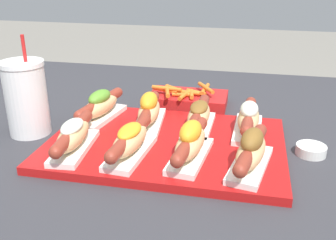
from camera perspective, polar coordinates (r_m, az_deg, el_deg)
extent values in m
cube|color=#B71414|center=(0.87, -0.28, -3.48)|extent=(0.51, 0.36, 0.02)
cube|color=white|center=(0.84, -13.44, -3.91)|extent=(0.07, 0.17, 0.01)
ellipsoid|color=#DBB77A|center=(0.83, -13.62, -2.18)|extent=(0.06, 0.15, 0.04)
cylinder|color=maroon|center=(0.83, -13.66, -1.73)|extent=(0.04, 0.18, 0.03)
sphere|color=maroon|center=(0.75, -16.01, -4.54)|extent=(0.03, 0.03, 0.03)
sphere|color=maroon|center=(0.91, -11.72, 0.60)|extent=(0.03, 0.03, 0.03)
ellipsoid|color=silver|center=(0.82, -13.75, -0.90)|extent=(0.05, 0.08, 0.02)
cube|color=white|center=(0.80, -5.47, -4.73)|extent=(0.07, 0.17, 0.01)
ellipsoid|color=#DBB77A|center=(0.79, -5.54, -2.93)|extent=(0.06, 0.15, 0.04)
cylinder|color=maroon|center=(0.79, -5.56, -2.46)|extent=(0.04, 0.18, 0.03)
sphere|color=maroon|center=(0.71, -8.29, -5.39)|extent=(0.03, 0.03, 0.03)
sphere|color=maroon|center=(0.86, -3.32, -0.04)|extent=(0.03, 0.03, 0.03)
ellipsoid|color=gold|center=(0.78, -5.60, -1.59)|extent=(0.05, 0.08, 0.02)
cube|color=white|center=(0.79, 3.22, -5.21)|extent=(0.08, 0.17, 0.01)
ellipsoid|color=#DBB77A|center=(0.78, 3.27, -3.38)|extent=(0.06, 0.15, 0.04)
cylinder|color=maroon|center=(0.77, 3.28, -2.91)|extent=(0.05, 0.18, 0.03)
sphere|color=maroon|center=(0.70, 1.32, -5.96)|extent=(0.03, 0.03, 0.03)
sphere|color=maroon|center=(0.85, 4.87, -0.41)|extent=(0.03, 0.03, 0.03)
ellipsoid|color=gold|center=(0.77, 3.31, -1.71)|extent=(0.05, 0.08, 0.04)
cube|color=white|center=(0.77, 11.78, -6.39)|extent=(0.09, 0.17, 0.01)
ellipsoid|color=#DBB77A|center=(0.76, 11.95, -4.53)|extent=(0.07, 0.15, 0.04)
cylinder|color=maroon|center=(0.76, 11.99, -4.05)|extent=(0.06, 0.18, 0.03)
sphere|color=maroon|center=(0.68, 10.40, -7.25)|extent=(0.03, 0.03, 0.03)
sphere|color=maroon|center=(0.84, 13.27, -1.46)|extent=(0.03, 0.03, 0.03)
ellipsoid|color=brown|center=(0.75, 12.10, -2.84)|extent=(0.05, 0.09, 0.04)
cube|color=white|center=(0.99, -9.70, 0.51)|extent=(0.09, 0.17, 0.01)
ellipsoid|color=#DBB77A|center=(0.98, -9.81, 2.03)|extent=(0.07, 0.15, 0.04)
cylinder|color=maroon|center=(0.98, -9.84, 2.42)|extent=(0.06, 0.18, 0.03)
sphere|color=maroon|center=(0.91, -12.76, 0.57)|extent=(0.03, 0.03, 0.03)
sphere|color=maroon|center=(1.05, -7.31, 4.01)|extent=(0.03, 0.03, 0.03)
ellipsoid|color=#5B992D|center=(0.97, -9.90, 3.30)|extent=(0.05, 0.09, 0.03)
cube|color=white|center=(0.94, -2.74, -0.32)|extent=(0.08, 0.17, 0.01)
ellipsoid|color=#DBB77A|center=(0.93, -2.77, 1.26)|extent=(0.06, 0.15, 0.04)
cylinder|color=maroon|center=(0.93, -2.78, 1.67)|extent=(0.04, 0.18, 0.03)
sphere|color=maroon|center=(0.85, -3.73, -0.50)|extent=(0.03, 0.03, 0.03)
sphere|color=maroon|center=(1.01, -1.98, 3.49)|extent=(0.03, 0.03, 0.03)
ellipsoid|color=gold|center=(0.92, -2.80, 2.71)|extent=(0.05, 0.08, 0.04)
cube|color=white|center=(0.92, 4.45, -0.95)|extent=(0.06, 0.17, 0.01)
ellipsoid|color=#DBB77A|center=(0.91, 4.50, 0.67)|extent=(0.05, 0.15, 0.04)
cylinder|color=maroon|center=(0.91, 4.51, 1.08)|extent=(0.03, 0.18, 0.03)
sphere|color=maroon|center=(0.83, 3.55, -1.16)|extent=(0.03, 0.03, 0.03)
sphere|color=maroon|center=(0.99, 5.32, 2.95)|extent=(0.03, 0.03, 0.03)
ellipsoid|color=brown|center=(0.90, 4.54, 1.86)|extent=(0.04, 0.08, 0.02)
cube|color=white|center=(0.92, 11.47, -1.37)|extent=(0.07, 0.17, 0.01)
ellipsoid|color=#DBB77A|center=(0.91, 11.61, 0.23)|extent=(0.05, 0.15, 0.04)
cylinder|color=maroon|center=(0.91, 11.64, 0.65)|extent=(0.03, 0.18, 0.03)
sphere|color=maroon|center=(0.82, 11.29, -1.63)|extent=(0.03, 0.03, 0.03)
sphere|color=maroon|center=(0.99, 11.93, 2.55)|extent=(0.03, 0.03, 0.03)
ellipsoid|color=silver|center=(0.90, 11.72, 1.55)|extent=(0.04, 0.08, 0.03)
cylinder|color=silver|center=(0.89, 20.04, -4.12)|extent=(0.06, 0.06, 0.02)
cylinder|color=beige|center=(0.89, 20.09, -3.72)|extent=(0.05, 0.05, 0.01)
cylinder|color=white|center=(0.97, -19.83, 2.71)|extent=(0.10, 0.10, 0.17)
cylinder|color=white|center=(0.95, -20.53, 7.69)|extent=(0.10, 0.10, 0.01)
cylinder|color=red|center=(0.93, -20.19, 9.75)|extent=(0.01, 0.01, 0.06)
cube|color=red|center=(1.11, 2.96, 2.95)|extent=(0.21, 0.12, 0.03)
cylinder|color=orange|center=(1.07, 2.46, 3.69)|extent=(0.03, 0.08, 0.01)
cylinder|color=orange|center=(1.08, 3.45, 3.78)|extent=(0.02, 0.06, 0.01)
cylinder|color=orange|center=(1.09, -0.18, 4.61)|extent=(0.09, 0.02, 0.01)
cylinder|color=orange|center=(1.09, 2.72, 4.04)|extent=(0.08, 0.02, 0.01)
cylinder|color=orange|center=(1.08, -0.11, 4.24)|extent=(0.03, 0.09, 0.01)
cylinder|color=orange|center=(1.10, 5.53, 4.68)|extent=(0.06, 0.08, 0.01)
cylinder|color=orange|center=(1.10, 4.13, 4.04)|extent=(0.06, 0.04, 0.01)
cylinder|color=orange|center=(1.08, 2.07, 3.73)|extent=(0.06, 0.02, 0.01)
cylinder|color=orange|center=(1.10, -0.36, 4.39)|extent=(0.08, 0.03, 0.01)
cylinder|color=orange|center=(1.12, 5.39, 4.50)|extent=(0.02, 0.08, 0.01)
cylinder|color=orange|center=(1.12, 0.94, 4.58)|extent=(0.06, 0.05, 0.01)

